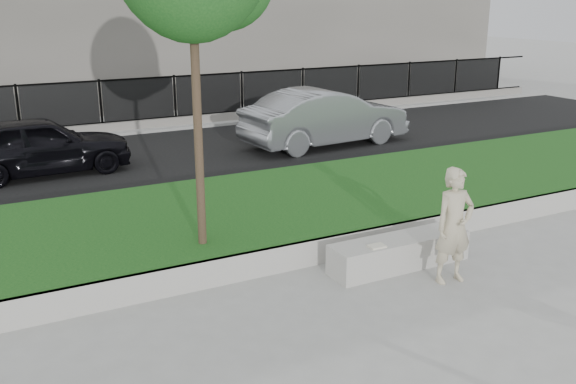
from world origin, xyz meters
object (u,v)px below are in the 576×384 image
stone_bench (399,252)px  book (377,246)px  man (454,226)px  car_dark (40,145)px  car_silver (325,117)px

stone_bench → book: book is taller
man → car_dark: (-4.30, 8.51, -0.12)m
book → car_dark: (-3.45, 7.91, 0.24)m
stone_bench → book: 0.58m
stone_bench → man: (0.34, -0.74, 0.60)m
stone_bench → man: bearing=-65.7°
stone_bench → book: size_ratio=9.32×
stone_bench → car_dark: 8.74m
stone_bench → man: 1.01m
car_dark → man: bearing=-155.7°
car_dark → car_silver: bearing=-95.7°
car_dark → car_silver: (7.11, -0.40, 0.09)m
stone_bench → car_silver: size_ratio=0.48×
stone_bench → car_dark: bearing=117.0°
man → car_dark: man is taller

